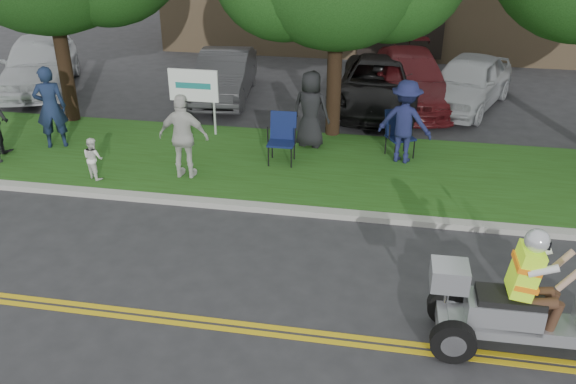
% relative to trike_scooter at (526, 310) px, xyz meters
% --- Properties ---
extents(ground, '(120.00, 120.00, 0.00)m').
position_rel_trike_scooter_xyz_m(ground, '(-3.95, 0.23, -0.66)').
color(ground, '#28282B').
rests_on(ground, ground).
extents(centerline_near, '(60.00, 0.10, 0.01)m').
position_rel_trike_scooter_xyz_m(centerline_near, '(-3.95, -0.35, -0.65)').
color(centerline_near, gold).
rests_on(centerline_near, ground).
extents(centerline_far, '(60.00, 0.10, 0.01)m').
position_rel_trike_scooter_xyz_m(centerline_far, '(-3.95, -0.19, -0.65)').
color(centerline_far, gold).
rests_on(centerline_far, ground).
extents(curb, '(60.00, 0.25, 0.12)m').
position_rel_trike_scooter_xyz_m(curb, '(-3.95, 3.28, -0.60)').
color(curb, '#A8A89E').
rests_on(curb, ground).
extents(grass_verge, '(60.00, 4.00, 0.10)m').
position_rel_trike_scooter_xyz_m(grass_verge, '(-3.95, 5.43, -0.60)').
color(grass_verge, '#234813').
rests_on(grass_verge, ground).
extents(business_sign, '(1.25, 0.06, 1.75)m').
position_rel_trike_scooter_xyz_m(business_sign, '(-6.85, 6.83, 0.60)').
color(business_sign, silver).
rests_on(business_sign, ground).
extents(trike_scooter, '(2.88, 0.97, 1.89)m').
position_rel_trike_scooter_xyz_m(trike_scooter, '(0.00, 0.00, 0.00)').
color(trike_scooter, black).
rests_on(trike_scooter, ground).
extents(lawn_chair_a, '(0.60, 0.63, 1.12)m').
position_rel_trike_scooter_xyz_m(lawn_chair_a, '(-4.37, 5.52, 0.08)').
color(lawn_chair_a, black).
rests_on(lawn_chair_a, grass_verge).
extents(lawn_chair_b, '(0.78, 0.79, 1.07)m').
position_rel_trike_scooter_xyz_m(lawn_chair_b, '(-1.82, 6.36, 0.05)').
color(lawn_chair_b, black).
rests_on(lawn_chair_b, grass_verge).
extents(spectator_adult_left, '(0.85, 0.73, 1.96)m').
position_rel_trike_scooter_xyz_m(spectator_adult_left, '(-9.90, 5.39, 0.43)').
color(spectator_adult_left, '#172442').
rests_on(spectator_adult_left, grass_verge).
extents(spectator_adult_right, '(1.07, 0.45, 1.83)m').
position_rel_trike_scooter_xyz_m(spectator_adult_right, '(-6.26, 4.32, 0.36)').
color(spectator_adult_right, silver).
rests_on(spectator_adult_right, grass_verge).
extents(spectator_chair_a, '(1.36, 1.00, 1.88)m').
position_rel_trike_scooter_xyz_m(spectator_chair_a, '(-1.69, 6.01, 0.39)').
color(spectator_chair_a, '#1A1E49').
rests_on(spectator_chair_a, grass_verge).
extents(spectator_chair_b, '(1.00, 0.76, 1.83)m').
position_rel_trike_scooter_xyz_m(spectator_chair_b, '(-3.89, 6.53, 0.36)').
color(spectator_chair_b, black).
rests_on(spectator_chair_b, grass_verge).
extents(child_right, '(0.56, 0.52, 0.91)m').
position_rel_trike_scooter_xyz_m(child_right, '(-8.16, 3.89, -0.10)').
color(child_right, white).
rests_on(child_right, grass_verge).
extents(parked_car_far_left, '(3.59, 5.22, 1.65)m').
position_rel_trike_scooter_xyz_m(parked_car_far_left, '(-12.90, 9.91, 0.17)').
color(parked_car_far_left, silver).
rests_on(parked_car_far_left, ground).
extents(parked_car_left, '(1.93, 4.33, 1.38)m').
position_rel_trike_scooter_xyz_m(parked_car_left, '(-7.00, 10.05, 0.03)').
color(parked_car_left, '#333235').
rests_on(parked_car_left, ground).
extents(parked_car_mid, '(2.38, 4.95, 1.36)m').
position_rel_trike_scooter_xyz_m(parked_car_mid, '(-2.45, 9.98, 0.02)').
color(parked_car_mid, black).
rests_on(parked_car_mid, ground).
extents(parked_car_right, '(2.68, 5.24, 1.45)m').
position_rel_trike_scooter_xyz_m(parked_car_right, '(-1.57, 10.57, 0.07)').
color(parked_car_right, '#4E1216').
rests_on(parked_car_right, ground).
extents(parked_car_far_right, '(3.21, 4.64, 1.47)m').
position_rel_trike_scooter_xyz_m(parked_car_far_right, '(0.05, 10.53, 0.07)').
color(parked_car_far_right, '#A8ABAF').
rests_on(parked_car_far_right, ground).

